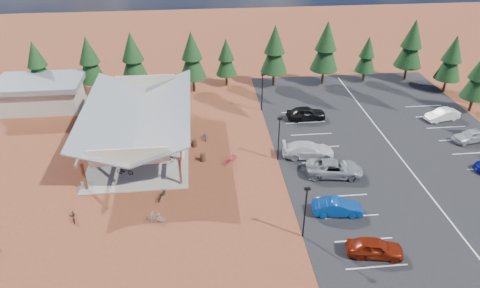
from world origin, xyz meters
TOP-DOWN VIEW (x-y plane):
  - ground at (0.00, 0.00)m, footprint 140.00×140.00m
  - asphalt_lot at (18.50, 3.00)m, footprint 27.00×44.00m
  - concrete_pad at (-10.00, 7.00)m, footprint 10.60×18.60m
  - bike_pavilion at (-10.00, 7.00)m, footprint 11.65×19.40m
  - outbuilding at (-24.00, 18.00)m, footprint 11.00×7.00m
  - lamp_post_0 at (5.00, -10.00)m, footprint 0.50×0.25m
  - lamp_post_1 at (5.00, 2.00)m, footprint 0.50×0.25m
  - lamp_post_2 at (5.00, 14.00)m, footprint 0.50×0.25m
  - trash_bin_0 at (-3.10, 2.59)m, footprint 0.60×0.60m
  - trash_bin_1 at (-3.97, 5.68)m, footprint 0.60×0.60m
  - pine_0 at (-24.97, 21.62)m, footprint 3.44×3.44m
  - pine_1 at (-17.91, 21.48)m, footprint 3.64×3.64m
  - pine_2 at (-11.97, 21.07)m, footprint 3.88×3.88m
  - pine_3 at (-3.89, 21.18)m, footprint 3.79×3.79m
  - pine_4 at (1.00, 22.92)m, footprint 3.07×3.07m
  - pine_5 at (7.90, 22.05)m, footprint 3.92×3.92m
  - pine_6 at (15.36, 21.93)m, footprint 4.09×4.09m
  - pine_7 at (21.87, 22.32)m, footprint 3.00×3.00m
  - pine_8 at (28.33, 22.11)m, footprint 4.02×4.02m
  - pine_12 at (32.38, 11.06)m, footprint 3.51×3.51m
  - pine_13 at (32.08, 17.31)m, footprint 3.58×3.58m
  - bike_0 at (-11.13, 0.67)m, footprint 1.82×1.04m
  - bike_1 at (-12.15, 4.14)m, footprint 1.73×0.60m
  - bike_2 at (-12.04, 10.32)m, footprint 1.84×1.12m
  - bike_3 at (-12.07, 11.27)m, footprint 1.55×0.53m
  - bike_4 at (-7.18, 2.49)m, footprint 1.91×0.77m
  - bike_5 at (-7.10, 4.37)m, footprint 1.62×0.72m
  - bike_6 at (-7.69, 9.67)m, footprint 1.84×1.01m
  - bike_7 at (-6.91, 13.23)m, footprint 1.77×0.59m
  - bike_8 at (-14.86, -5.80)m, footprint 1.07×1.79m
  - bike_9 at (-14.77, -1.32)m, footprint 1.63×1.28m
  - bike_12 at (-7.22, -3.60)m, footprint 1.09×1.69m
  - bike_13 at (-7.44, -6.93)m, footprint 1.80×1.01m
  - bike_14 at (-2.68, 7.17)m, footprint 0.67×1.66m
  - bike_15 at (-0.17, 1.83)m, footprint 1.71×1.53m
  - bike_16 at (-4.64, 5.80)m, footprint 1.55×0.56m
  - car_0 at (10.21, -12.71)m, footprint 4.74×2.63m
  - car_1 at (8.72, -7.46)m, footprint 4.62×2.07m
  - car_2 at (10.24, -1.47)m, footprint 6.13×3.47m
  - car_3 at (8.41, 2.30)m, footprint 5.81×2.77m
  - car_4 at (10.23, 10.95)m, footprint 4.96×2.11m
  - car_8 at (27.99, 3.54)m, footprint 4.54×2.39m
  - car_9 at (27.38, 8.94)m, footprint 4.60×2.34m

SIDE VIEW (x-z plane):
  - ground at x=0.00m, z-range 0.00..0.00m
  - asphalt_lot at x=18.50m, z-range 0.00..0.04m
  - concrete_pad at x=-10.00m, z-range 0.00..0.10m
  - bike_16 at x=-4.64m, z-range 0.00..0.81m
  - bike_12 at x=-7.22m, z-range 0.00..0.84m
  - bike_14 at x=-2.68m, z-range 0.00..0.85m
  - bike_8 at x=-14.86m, z-range 0.00..0.89m
  - trash_bin_0 at x=-3.10m, z-range 0.00..0.90m
  - trash_bin_1 at x=-3.97m, z-range 0.00..0.90m
  - bike_9 at x=-14.77m, z-range 0.00..0.99m
  - bike_13 at x=-7.44m, z-range 0.00..1.04m
  - bike_15 at x=-0.17m, z-range 0.00..1.08m
  - bike_0 at x=-11.13m, z-range 0.10..1.01m
  - bike_2 at x=-12.04m, z-range 0.10..1.01m
  - bike_3 at x=-12.07m, z-range 0.10..1.02m
  - bike_6 at x=-7.69m, z-range 0.10..1.02m
  - bike_5 at x=-7.10m, z-range 0.10..1.04m
  - bike_4 at x=-7.18m, z-range 0.10..1.09m
  - bike_1 at x=-12.15m, z-range 0.10..1.12m
  - bike_7 at x=-6.91m, z-range 0.10..1.15m
  - car_9 at x=27.38m, z-range 0.04..1.48m
  - car_8 at x=27.99m, z-range 0.04..1.51m
  - car_1 at x=8.72m, z-range 0.04..1.51m
  - car_0 at x=10.21m, z-range 0.04..1.56m
  - car_2 at x=10.24m, z-range 0.04..1.66m
  - car_3 at x=8.41m, z-range 0.04..1.67m
  - car_4 at x=10.23m, z-range 0.04..1.71m
  - outbuilding at x=-24.00m, z-range 0.08..3.98m
  - lamp_post_0 at x=5.00m, z-range 0.41..5.55m
  - lamp_post_1 at x=5.00m, z-range 0.41..5.55m
  - lamp_post_2 at x=5.00m, z-range 0.41..5.55m
  - bike_pavilion at x=-10.00m, z-range 1.34..6.31m
  - pine_7 at x=21.87m, z-range 0.77..7.75m
  - pine_4 at x=1.00m, z-range 0.79..7.93m
  - pine_0 at x=-24.97m, z-range 0.89..8.90m
  - pine_12 at x=32.38m, z-range 0.90..9.07m
  - pine_13 at x=32.08m, z-range 0.92..9.27m
  - pine_1 at x=-17.91m, z-range 0.94..9.42m
  - pine_3 at x=-3.89m, z-range 0.98..9.80m
  - pine_2 at x=-11.97m, z-range 1.00..10.03m
  - pine_5 at x=7.90m, z-range 1.01..10.14m
  - pine_8 at x=28.33m, z-range 1.04..10.40m
  - pine_6 at x=15.36m, z-range 1.06..10.57m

